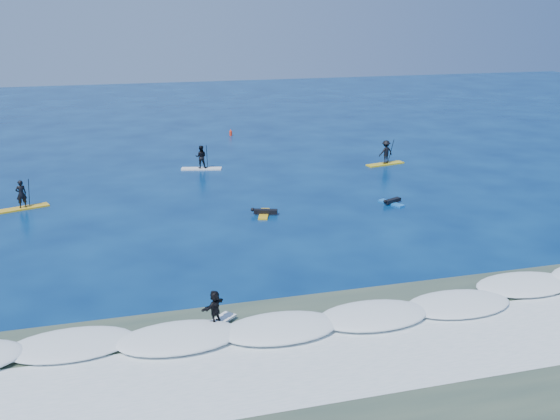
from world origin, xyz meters
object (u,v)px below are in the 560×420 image
object	(u,v)px
prone_paddler_far	(392,202)
sup_paddler_center	(201,159)
prone_paddler_near	(264,212)
marker_buoy	(231,133)
sup_paddler_right	(386,154)
wave_surfer	(215,309)
sup_paddler_left	(22,199)

from	to	relation	value
prone_paddler_far	sup_paddler_center	bearing A→B (deg)	16.79
prone_paddler_near	prone_paddler_far	world-z (taller)	prone_paddler_near
prone_paddler_far	marker_buoy	size ratio (longest dim) A/B	2.88
sup_paddler_right	prone_paddler_far	distance (m)	11.04
prone_paddler_far	wave_surfer	world-z (taller)	wave_surfer
prone_paddler_near	marker_buoy	size ratio (longest dim) A/B	3.22
prone_paddler_near	prone_paddler_far	distance (m)	8.69
sup_paddler_center	prone_paddler_near	size ratio (longest dim) A/B	1.51
sup_paddler_right	wave_surfer	world-z (taller)	sup_paddler_right
sup_paddler_center	sup_paddler_right	xyz separation A→B (m)	(14.95, -2.41, 0.08)
sup_paddler_right	marker_buoy	bearing A→B (deg)	110.88
sup_paddler_center	prone_paddler_far	xyz separation A→B (m)	(10.78, -12.61, -0.70)
sup_paddler_left	sup_paddler_right	xyz separation A→B (m)	(27.60, 4.94, 0.22)
sup_paddler_center	marker_buoy	world-z (taller)	sup_paddler_center
sup_paddler_center	prone_paddler_far	bearing A→B (deg)	-36.06
wave_surfer	marker_buoy	world-z (taller)	wave_surfer
marker_buoy	wave_surfer	bearing A→B (deg)	-101.84
prone_paddler_near	sup_paddler_left	bearing A→B (deg)	88.99
marker_buoy	sup_paddler_center	bearing A→B (deg)	-110.64
sup_paddler_left	prone_paddler_near	size ratio (longest dim) A/B	1.48
sup_paddler_left	sup_paddler_center	xyz separation A→B (m)	(12.66, 7.36, 0.15)
prone_paddler_near	marker_buoy	world-z (taller)	marker_buoy
sup_paddler_right	sup_paddler_left	bearing A→B (deg)	178.18
sup_paddler_right	wave_surfer	distance (m)	30.04
sup_paddler_right	marker_buoy	xyz separation A→B (m)	(-10.01, 15.51, -0.62)
sup_paddler_left	prone_paddler_far	distance (m)	24.03
sup_paddler_left	prone_paddler_near	xyz separation A→B (m)	(14.75, -5.26, -0.54)
prone_paddler_far	marker_buoy	bearing A→B (deg)	-10.92
sup_paddler_left	prone_paddler_near	world-z (taller)	sup_paddler_left
wave_surfer	prone_paddler_near	bearing A→B (deg)	26.14
sup_paddler_right	marker_buoy	world-z (taller)	sup_paddler_right
prone_paddler_near	sup_paddler_right	bearing A→B (deg)	-32.96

